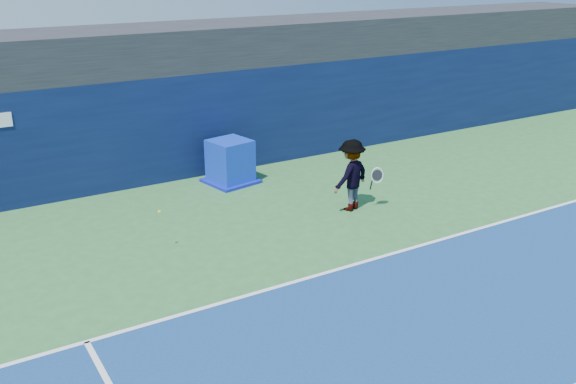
# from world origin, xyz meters

# --- Properties ---
(ground) EXTENTS (80.00, 80.00, 0.00)m
(ground) POSITION_xyz_m (0.00, 0.00, 0.00)
(ground) COLOR #2F6A33
(ground) RESTS_ON ground
(baseline) EXTENTS (24.00, 0.10, 0.01)m
(baseline) POSITION_xyz_m (0.00, 3.00, 0.01)
(baseline) COLOR white
(baseline) RESTS_ON ground
(stadium_band) EXTENTS (36.00, 3.00, 1.20)m
(stadium_band) POSITION_xyz_m (0.00, 11.50, 3.60)
(stadium_band) COLOR black
(stadium_band) RESTS_ON back_wall_assembly
(back_wall_assembly) EXTENTS (36.00, 1.03, 3.00)m
(back_wall_assembly) POSITION_xyz_m (-0.00, 10.50, 1.50)
(back_wall_assembly) COLOR #0A1439
(back_wall_assembly) RESTS_ON ground
(equipment_cart) EXTENTS (1.52, 1.52, 1.25)m
(equipment_cart) POSITION_xyz_m (0.69, 9.07, 0.57)
(equipment_cart) COLOR #0D2BBB
(equipment_cart) RESTS_ON ground
(tennis_player) EXTENTS (1.43, 1.00, 1.84)m
(tennis_player) POSITION_xyz_m (2.39, 5.62, 0.92)
(tennis_player) COLOR silver
(tennis_player) RESTS_ON ground
(tennis_ball) EXTENTS (0.07, 0.07, 0.07)m
(tennis_ball) POSITION_xyz_m (-2.64, 5.73, 0.93)
(tennis_ball) COLOR #C8D617
(tennis_ball) RESTS_ON ground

